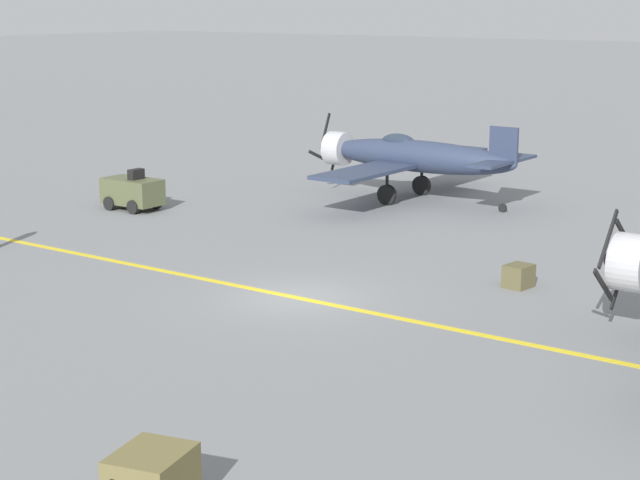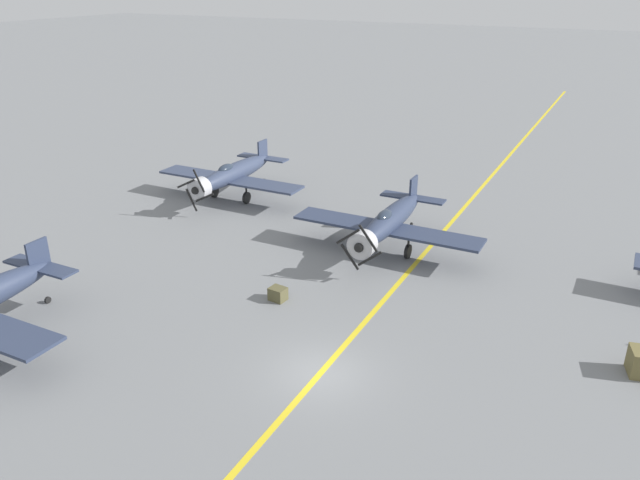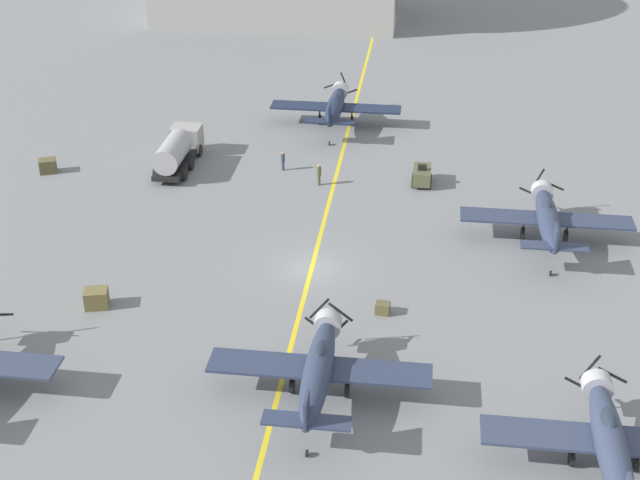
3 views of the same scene
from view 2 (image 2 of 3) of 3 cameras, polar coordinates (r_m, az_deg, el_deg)
ground_plane at (r=28.11m, az=0.06°, el=-12.06°), size 400.00×400.00×0.00m
taxiway_stripe at (r=28.10m, az=0.06°, el=-12.05°), size 0.30×160.00×0.01m
airplane_near_right at (r=48.61m, az=-8.07°, el=5.98°), size 12.00×9.98×3.65m
airplane_near_center at (r=38.95m, az=6.27°, el=1.66°), size 12.00×9.98×3.65m
supply_crate_mid_lane at (r=33.69m, az=-3.87°, el=-4.94°), size 0.95×0.82×0.73m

